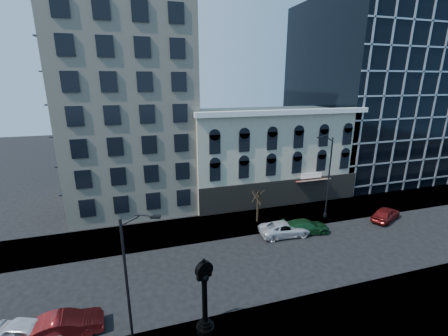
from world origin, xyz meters
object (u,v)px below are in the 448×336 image
object	(u,v)px
street_clock	(205,299)
car_near_b	(64,326)
street_lamp_near	(135,248)
car_near_a	(29,333)

from	to	relation	value
street_clock	car_near_b	xyz separation A→B (m)	(-8.69, 2.25, -1.74)
street_clock	street_lamp_near	xyz separation A→B (m)	(-3.88, -0.21, 4.45)
car_near_a	car_near_b	world-z (taller)	car_near_a
car_near_a	street_clock	bearing A→B (deg)	-81.41
street_lamp_near	car_near_b	bearing A→B (deg)	171.06
street_clock	street_lamp_near	distance (m)	5.91
street_clock	car_near_a	size ratio (longest dim) A/B	1.16
car_near_a	car_near_b	distance (m)	1.96
car_near_a	street_lamp_near	bearing A→B (deg)	-89.51
car_near_b	car_near_a	bearing A→B (deg)	83.98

